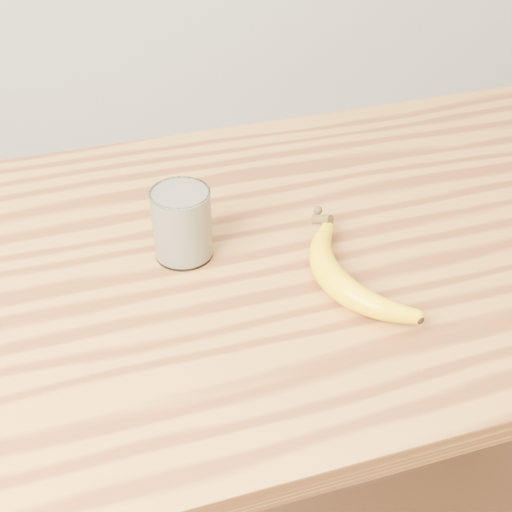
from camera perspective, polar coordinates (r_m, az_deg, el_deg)
name	(u,v)px	position (r m, az deg, el deg)	size (l,w,h in m)	color
table	(344,295)	(1.21, 7.03, -3.12)	(1.20, 0.80, 0.90)	#A3672A
smoothie_glass	(182,223)	(1.05, -5.93, 2.61)	(0.09, 0.09, 0.11)	white
banana	(334,281)	(1.00, 6.23, -2.00)	(0.12, 0.33, 0.04)	#E8AE08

